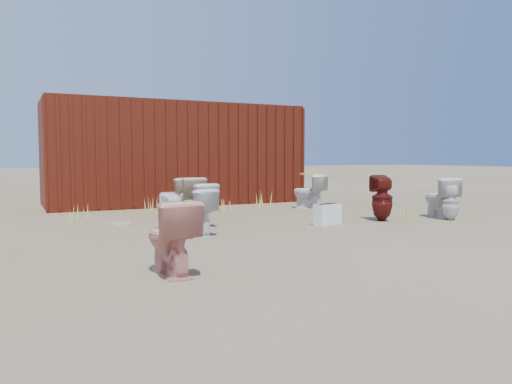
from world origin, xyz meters
name	(u,v)px	position (x,y,z in m)	size (l,w,h in m)	color
ground	(273,230)	(0.00, 0.00, 0.00)	(100.00, 100.00, 0.00)	brown
shipping_container	(174,154)	(0.00, 5.20, 1.20)	(6.00, 2.40, 2.40)	#49140C
toilet_front_a	(198,205)	(-0.93, 0.83, 0.35)	(0.40, 0.70, 0.71)	white
toilet_front_pink	(170,237)	(-2.29, -2.19, 0.36)	(0.41, 0.71, 0.73)	#E79185
toilet_front_c	(195,212)	(-1.29, -0.03, 0.34)	(0.38, 0.67, 0.68)	white
toilet_front_maroon	(382,198)	(2.23, 0.09, 0.41)	(0.37, 0.37, 0.81)	#59130F
toilet_front_e	(440,198)	(3.49, -0.03, 0.38)	(0.42, 0.74, 0.75)	white
toilet_back_a	(172,215)	(-1.63, -0.07, 0.31)	(0.28, 0.29, 0.63)	white
toilet_back_beige_left	(174,196)	(-0.76, 2.71, 0.36)	(0.41, 0.71, 0.73)	beige
toilet_back_beige_right	(190,198)	(-0.69, 1.93, 0.38)	(0.43, 0.75, 0.76)	#BFAC8C
toilet_back_yellowlid	(308,192)	(2.15, 2.39, 0.38)	(0.42, 0.74, 0.75)	white
toilet_back_e	(451,202)	(3.41, -0.36, 0.33)	(0.30, 0.30, 0.66)	white
yellow_lid	(309,174)	(2.15, 2.39, 0.76)	(0.38, 0.48, 0.03)	gold
loose_tank	(328,214)	(1.10, 0.12, 0.17)	(0.50, 0.20, 0.35)	white
loose_lid_near	(121,224)	(-1.99, 1.68, 0.01)	(0.38, 0.49, 0.02)	tan
loose_lid_far	(164,213)	(-0.90, 2.96, 0.01)	(0.36, 0.47, 0.02)	#CBB193
weed_clump_a	(79,212)	(-2.55, 2.59, 0.14)	(0.36, 0.36, 0.28)	#BABA4A
weed_clump_b	(228,206)	(0.39, 2.70, 0.13)	(0.32, 0.32, 0.25)	#BABA4A
weed_clump_c	(316,201)	(2.47, 2.56, 0.14)	(0.36, 0.36, 0.29)	#BABA4A
weed_clump_d	(151,205)	(-1.01, 3.50, 0.14)	(0.30, 0.30, 0.27)	#BABA4A
weed_clump_e	(264,199)	(1.55, 3.30, 0.17)	(0.34, 0.34, 0.33)	#BABA4A
weed_clump_f	(405,210)	(3.09, 0.45, 0.11)	(0.28, 0.28, 0.23)	#BABA4A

